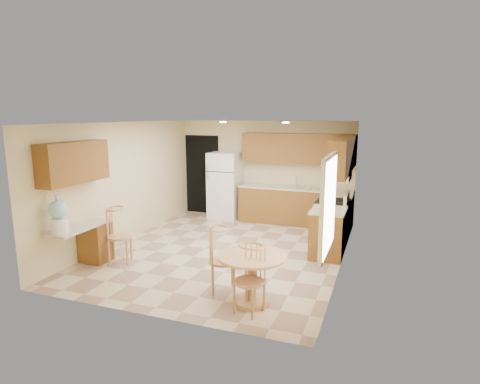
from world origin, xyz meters
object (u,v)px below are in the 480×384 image
(chair_table_a, at_px, (220,255))
(dining_table, at_px, (252,272))
(chair_desk, at_px, (116,231))
(chair_table_b, at_px, (247,275))
(refrigerator, at_px, (225,186))
(water_crock, at_px, (59,216))
(stove, at_px, (332,222))

(chair_table_a, bearing_deg, dining_table, 48.76)
(dining_table, height_order, chair_desk, chair_desk)
(dining_table, height_order, chair_table_b, chair_table_b)
(refrigerator, height_order, chair_desk, refrigerator)
(refrigerator, xyz_separation_m, chair_table_b, (2.22, -4.69, -0.28))
(water_crock, bearing_deg, chair_table_a, 7.27)
(stove, distance_m, chair_table_a, 3.22)
(chair_table_a, relative_size, chair_table_b, 1.06)
(dining_table, relative_size, water_crock, 1.56)
(chair_table_b, relative_size, chair_desk, 0.93)
(refrigerator, distance_m, chair_table_b, 5.19)
(refrigerator, xyz_separation_m, water_crock, (-1.05, -4.52, 0.20))
(refrigerator, height_order, water_crock, refrigerator)
(stove, bearing_deg, dining_table, -102.78)
(refrigerator, relative_size, stove, 1.56)
(refrigerator, distance_m, water_crock, 4.64)
(stove, bearing_deg, chair_desk, -144.49)
(water_crock, bearing_deg, refrigerator, 76.92)
(dining_table, bearing_deg, chair_desk, 167.08)
(chair_table_a, xyz_separation_m, chair_table_b, (0.60, -0.51, -0.04))
(chair_table_a, bearing_deg, chair_desk, -127.67)
(dining_table, height_order, chair_table_a, chair_table_a)
(stove, relative_size, chair_table_a, 1.10)
(chair_table_a, relative_size, water_crock, 1.58)
(refrigerator, xyz_separation_m, dining_table, (2.17, -4.33, -0.38))
(stove, xyz_separation_m, chair_desk, (-3.47, -2.48, 0.14))
(refrigerator, bearing_deg, chair_table_b, -64.68)
(dining_table, relative_size, chair_table_b, 1.05)
(refrigerator, relative_size, water_crock, 2.72)
(stove, relative_size, chair_desk, 1.09)
(water_crock, bearing_deg, stove, 40.06)
(chair_table_b, bearing_deg, chair_desk, -4.31)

